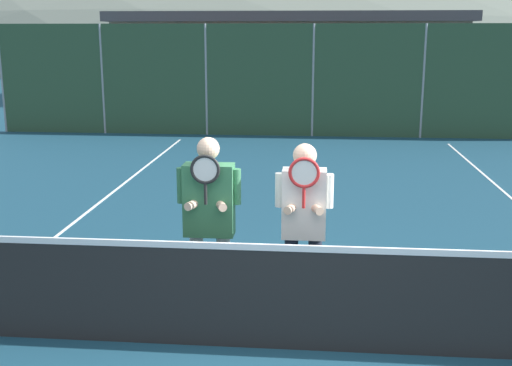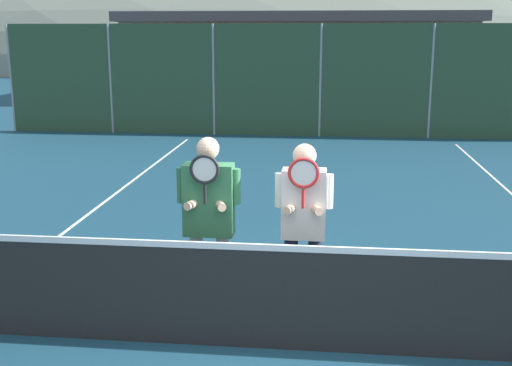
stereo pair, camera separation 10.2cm
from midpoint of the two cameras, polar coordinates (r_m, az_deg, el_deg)
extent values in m
plane|color=navy|center=(5.83, 4.26, -14.57)|extent=(120.00, 120.00, 0.00)
ellipsoid|color=gray|center=(63.90, 6.34, 10.75)|extent=(102.20, 56.78, 19.87)
cube|color=tan|center=(26.15, 3.82, 10.67)|extent=(13.01, 5.00, 3.10)
cube|color=#4C4C51|center=(26.13, 3.88, 14.46)|extent=(13.51, 5.50, 0.36)
cylinder|color=gray|center=(19.21, -20.81, 8.69)|extent=(0.06, 0.06, 2.94)
cylinder|color=gray|center=(18.10, -12.66, 8.99)|extent=(0.06, 0.06, 2.94)
cylinder|color=gray|center=(17.39, -3.63, 9.12)|extent=(0.06, 0.06, 2.94)
cylinder|color=gray|center=(17.13, 5.91, 9.02)|extent=(0.06, 0.06, 2.94)
cylinder|color=gray|center=(17.33, 15.47, 8.66)|extent=(0.06, 0.06, 2.94)
cube|color=#2D4C33|center=(17.13, 5.91, 9.02)|extent=(17.08, 0.02, 2.94)
cube|color=black|center=(5.63, 4.34, -10.45)|extent=(8.96, 0.02, 0.91)
cube|color=white|center=(5.45, 4.43, -5.84)|extent=(8.96, 0.03, 0.06)
cube|color=white|center=(9.30, -16.45, -4.27)|extent=(0.05, 16.00, 0.01)
cylinder|color=white|center=(6.25, -4.80, -8.28)|extent=(0.13, 0.13, 0.86)
cylinder|color=white|center=(6.20, -2.45, -8.40)|extent=(0.13, 0.13, 0.86)
cube|color=#337047|center=(5.98, -3.73, -1.49)|extent=(0.47, 0.22, 0.68)
sphere|color=#DBB293|center=(5.88, -3.80, 3.08)|extent=(0.21, 0.21, 0.21)
cylinder|color=#337047|center=(6.00, -6.18, -0.19)|extent=(0.08, 0.08, 0.33)
cylinder|color=#337047|center=(5.91, -1.28, -0.32)|extent=(0.08, 0.08, 0.33)
cylinder|color=#DBB293|center=(5.92, -4.99, -1.81)|extent=(0.16, 0.27, 0.08)
cylinder|color=#DBB293|center=(5.88, -2.76, -1.88)|extent=(0.16, 0.27, 0.08)
cylinder|color=black|center=(5.79, -4.06, -0.92)|extent=(0.03, 0.03, 0.20)
torus|color=black|center=(5.74, -4.09, 1.22)|extent=(0.27, 0.03, 0.27)
cylinder|color=silver|center=(5.74, -4.09, 1.22)|extent=(0.22, 0.00, 0.22)
cylinder|color=#232838|center=(6.24, 3.58, -8.43)|extent=(0.13, 0.13, 0.83)
cylinder|color=#232838|center=(6.24, 5.67, -8.49)|extent=(0.13, 0.13, 0.83)
cube|color=white|center=(6.00, 4.75, -1.86)|extent=(0.41, 0.22, 0.66)
sphere|color=#DBB293|center=(5.90, 4.84, 2.45)|extent=(0.22, 0.22, 0.22)
cylinder|color=white|center=(5.98, 2.57, -0.62)|extent=(0.08, 0.08, 0.32)
cylinder|color=white|center=(5.97, 6.98, -0.74)|extent=(0.08, 0.08, 0.32)
cylinder|color=#DBB293|center=(5.92, 3.73, -2.18)|extent=(0.16, 0.27, 0.08)
cylinder|color=#DBB293|center=(5.92, 5.71, -2.23)|extent=(0.16, 0.27, 0.08)
cylinder|color=red|center=(5.80, 4.72, -1.30)|extent=(0.03, 0.03, 0.20)
torus|color=red|center=(5.75, 4.76, 0.89)|extent=(0.29, 0.03, 0.29)
cylinder|color=silver|center=(5.75, 4.76, 0.89)|extent=(0.23, 0.00, 0.23)
cube|color=maroon|center=(20.95, -7.16, 7.68)|extent=(4.56, 1.84, 0.83)
cube|color=#2D3842|center=(20.89, -7.22, 9.73)|extent=(2.51, 1.69, 0.68)
cylinder|color=black|center=(19.78, -3.55, 6.22)|extent=(0.60, 0.16, 0.60)
cylinder|color=black|center=(21.62, -2.69, 6.83)|extent=(0.60, 0.16, 0.60)
cylinder|color=black|center=(20.49, -11.80, 6.21)|extent=(0.60, 0.16, 0.60)
cylinder|color=black|center=(22.28, -10.30, 6.82)|extent=(0.60, 0.16, 0.60)
cube|color=black|center=(20.23, 7.59, 7.41)|extent=(4.67, 1.83, 0.79)
cube|color=#2D3842|center=(20.18, 7.65, 9.42)|extent=(2.57, 1.68, 0.64)
cylinder|color=black|center=(19.44, 12.10, 5.83)|extent=(0.60, 0.16, 0.60)
cylinder|color=black|center=(21.29, 11.62, 6.47)|extent=(0.60, 0.16, 0.60)
cylinder|color=black|center=(19.38, 3.09, 6.08)|extent=(0.60, 0.16, 0.60)
cylinder|color=black|center=(21.23, 3.39, 6.70)|extent=(0.60, 0.16, 0.60)
cube|color=black|center=(21.43, 21.86, 6.90)|extent=(4.51, 1.78, 0.78)
cylinder|color=black|center=(20.25, 18.42, 5.73)|extent=(0.60, 0.16, 0.60)
cylinder|color=black|center=(22.02, 17.47, 6.35)|extent=(0.60, 0.16, 0.60)
camera|label=1|loc=(0.05, -89.52, 0.11)|focal=45.00mm
camera|label=2|loc=(0.05, 90.48, -0.11)|focal=45.00mm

